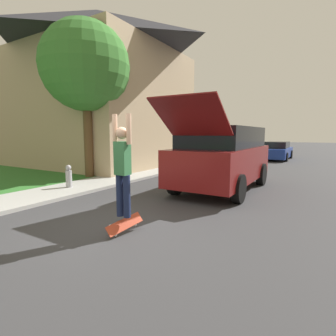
% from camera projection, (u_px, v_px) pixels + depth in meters
% --- Properties ---
extents(ground_plane, '(120.00, 120.00, 0.00)m').
position_uv_depth(ground_plane, '(118.00, 225.00, 5.39)').
color(ground_plane, '#333335').
extents(lawn, '(10.00, 80.00, 0.08)m').
position_uv_depth(lawn, '(82.00, 167.00, 14.57)').
color(lawn, '#2D6B28').
rests_on(lawn, ground_plane).
extents(sidewalk, '(1.80, 80.00, 0.10)m').
position_uv_depth(sidewalk, '(146.00, 173.00, 12.32)').
color(sidewalk, '#9E9E99').
rests_on(sidewalk, ground_plane).
extents(house, '(9.58, 8.53, 8.84)m').
position_uv_depth(house, '(99.00, 86.00, 15.54)').
color(house, tan).
rests_on(house, lawn).
extents(lawn_tree_near, '(3.55, 3.55, 6.24)m').
position_uv_depth(lawn_tree_near, '(85.00, 67.00, 10.46)').
color(lawn_tree_near, brown).
rests_on(lawn_tree_near, lawn).
extents(suv_parked, '(2.19, 5.46, 2.75)m').
position_uv_depth(suv_parked, '(223.00, 156.00, 8.73)').
color(suv_parked, maroon).
rests_on(suv_parked, ground_plane).
extents(car_down_street, '(1.88, 4.56, 1.30)m').
position_uv_depth(car_down_street, '(276.00, 151.00, 19.13)').
color(car_down_street, navy).
rests_on(car_down_street, ground_plane).
extents(skateboarder, '(0.41, 0.22, 1.88)m').
position_uv_depth(skateboarder, '(123.00, 165.00, 4.74)').
color(skateboarder, '#192347').
rests_on(skateboarder, ground_plane).
extents(skateboard, '(0.30, 0.77, 0.31)m').
position_uv_depth(skateboard, '(125.00, 224.00, 4.91)').
color(skateboard, '#B73D23').
rests_on(skateboard, ground_plane).
extents(fire_hydrant, '(0.20, 0.20, 0.75)m').
position_uv_depth(fire_hydrant, '(69.00, 176.00, 8.67)').
color(fire_hydrant, '#99999E').
rests_on(fire_hydrant, sidewalk).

